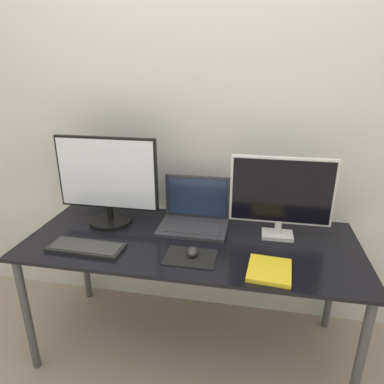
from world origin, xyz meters
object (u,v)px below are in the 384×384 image
at_px(monitor_right, 281,194).
at_px(monitor_left, 107,181).
at_px(keyboard, 86,247).
at_px(mouse, 193,252).
at_px(laptop, 195,215).
at_px(book, 269,270).

bearing_deg(monitor_right, monitor_left, -179.99).
distance_m(monitor_right, keyboard, 1.01).
bearing_deg(keyboard, mouse, 3.43).
height_order(laptop, book, laptop).
relative_size(monitor_left, mouse, 7.59).
bearing_deg(monitor_right, book, -97.77).
xyz_separation_m(mouse, book, (0.36, -0.07, -0.01)).
xyz_separation_m(monitor_right, book, (-0.05, -0.35, -0.23)).
relative_size(monitor_left, book, 2.58).
relative_size(mouse, book, 0.34).
bearing_deg(laptop, keyboard, -142.90).
height_order(monitor_left, keyboard, monitor_left).
height_order(monitor_left, book, monitor_left).
relative_size(monitor_left, keyboard, 1.51).
bearing_deg(book, monitor_left, 158.58).
distance_m(monitor_right, laptop, 0.49).
height_order(monitor_left, monitor_right, monitor_left).
height_order(monitor_left, mouse, monitor_left).
height_order(monitor_left, laptop, monitor_left).
bearing_deg(laptop, book, -44.55).
bearing_deg(keyboard, book, -2.43).
distance_m(monitor_left, laptop, 0.52).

